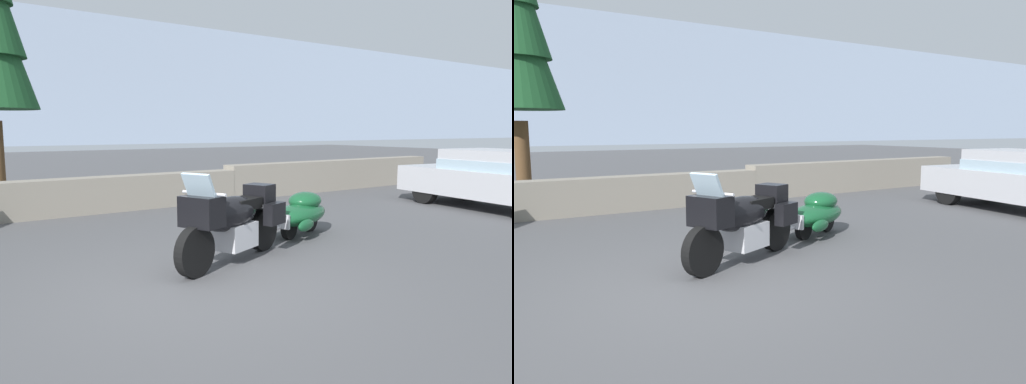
% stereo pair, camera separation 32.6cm
% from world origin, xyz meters
% --- Properties ---
extents(ground_plane, '(80.00, 80.00, 0.00)m').
position_xyz_m(ground_plane, '(0.00, 0.00, 0.00)').
color(ground_plane, '#4C4C4F').
extents(stone_guard_wall, '(24.00, 0.56, 0.93)m').
position_xyz_m(stone_guard_wall, '(0.65, 5.99, 0.42)').
color(stone_guard_wall, gray).
rests_on(stone_guard_wall, ground).
extents(touring_motorcycle, '(2.18, 1.26, 1.33)m').
position_xyz_m(touring_motorcycle, '(0.82, 0.72, 0.62)').
color(touring_motorcycle, black).
rests_on(touring_motorcycle, ground).
extents(car_shaped_trailer, '(2.17, 1.23, 0.76)m').
position_xyz_m(car_shaped_trailer, '(2.78, 1.55, 0.41)').
color(car_shaped_trailer, black).
rests_on(car_shaped_trailer, ground).
extents(sedan_at_right_edge, '(2.39, 4.70, 1.41)m').
position_xyz_m(sedan_at_right_edge, '(8.36, 1.03, 0.77)').
color(sedan_at_right_edge, black).
rests_on(sedan_at_right_edge, ground).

